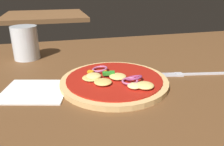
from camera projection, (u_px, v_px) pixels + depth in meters
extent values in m
cube|color=brown|center=(120.00, 94.00, 0.50)|extent=(1.43, 0.99, 0.03)
cylinder|color=tan|center=(114.00, 82.00, 0.51)|extent=(0.25, 0.25, 0.01)
cylinder|color=#A81C11|center=(114.00, 79.00, 0.51)|extent=(0.22, 0.22, 0.00)
ellipsoid|color=#EFCC72|center=(117.00, 76.00, 0.51)|extent=(0.04, 0.04, 0.01)
ellipsoid|color=#EFCC72|center=(145.00, 85.00, 0.46)|extent=(0.04, 0.04, 0.01)
ellipsoid|color=#E5BC60|center=(91.00, 78.00, 0.50)|extent=(0.04, 0.04, 0.01)
ellipsoid|color=#E5BC60|center=(103.00, 82.00, 0.48)|extent=(0.04, 0.04, 0.01)
ellipsoid|color=#EFCC72|center=(94.00, 76.00, 0.51)|extent=(0.04, 0.04, 0.01)
ellipsoid|color=#F4DB8E|center=(134.00, 86.00, 0.46)|extent=(0.03, 0.03, 0.01)
torus|color=#B25984|center=(100.00, 69.00, 0.55)|extent=(0.05, 0.05, 0.01)
torus|color=#93386B|center=(134.00, 78.00, 0.49)|extent=(0.05, 0.05, 0.02)
torus|color=#B25984|center=(130.00, 81.00, 0.48)|extent=(0.04, 0.04, 0.01)
cube|color=#2D8C28|center=(106.00, 73.00, 0.52)|extent=(0.02, 0.01, 0.01)
cube|color=orange|center=(104.00, 71.00, 0.54)|extent=(0.01, 0.01, 0.00)
cube|color=orange|center=(91.00, 72.00, 0.53)|extent=(0.02, 0.02, 0.01)
cube|color=#2D8C28|center=(112.00, 73.00, 0.52)|extent=(0.01, 0.02, 0.01)
cube|color=silver|center=(206.00, 74.00, 0.57)|extent=(0.12, 0.03, 0.01)
cube|color=silver|center=(179.00, 74.00, 0.57)|extent=(0.02, 0.02, 0.01)
cube|color=silver|center=(168.00, 73.00, 0.57)|extent=(0.04, 0.01, 0.00)
cube|color=silver|center=(168.00, 74.00, 0.57)|extent=(0.04, 0.01, 0.00)
cube|color=silver|center=(169.00, 75.00, 0.56)|extent=(0.04, 0.01, 0.00)
cube|color=silver|center=(170.00, 76.00, 0.56)|extent=(0.04, 0.01, 0.00)
cylinder|color=silver|center=(25.00, 43.00, 0.68)|extent=(0.08, 0.08, 0.10)
cylinder|color=#C67214|center=(27.00, 51.00, 0.69)|extent=(0.07, 0.07, 0.05)
cube|color=white|center=(35.00, 91.00, 0.48)|extent=(0.16, 0.15, 0.00)
cube|color=brown|center=(45.00, 16.00, 1.74)|extent=(0.61, 0.60, 0.03)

